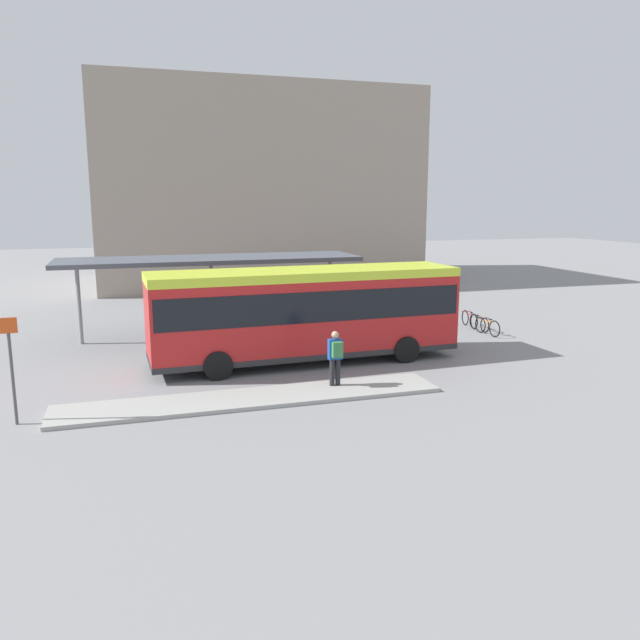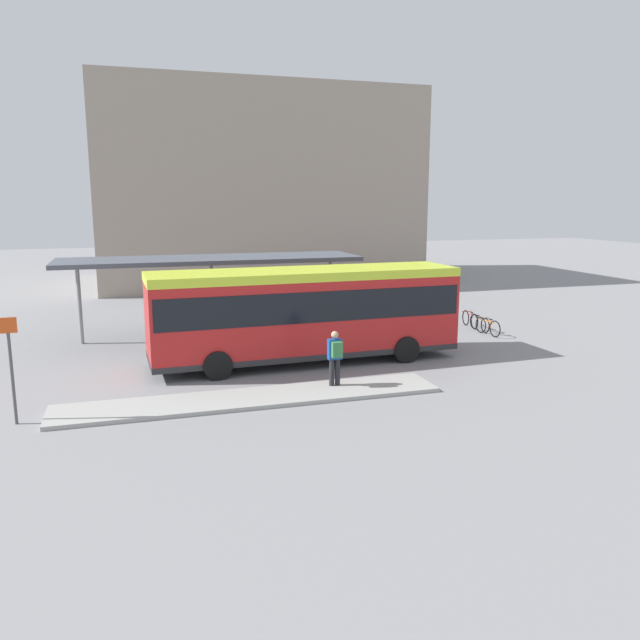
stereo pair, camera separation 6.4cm
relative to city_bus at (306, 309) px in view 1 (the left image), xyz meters
name	(u,v)px [view 1 (the left image)]	position (x,y,z in m)	size (l,w,h in m)	color
ground_plane	(306,362)	(-0.01, 0.00, -1.93)	(120.00, 120.00, 0.00)	gray
curb_island	(253,398)	(-2.67, -3.76, -1.87)	(11.09, 1.80, 0.12)	#9E9E99
city_bus	(306,309)	(0.00, 0.00, 0.00)	(10.91, 2.98, 3.31)	red
pedestrian_waiting	(336,355)	(-0.06, -3.45, -0.84)	(0.41, 0.43, 1.69)	#232328
bicycle_orange	(487,326)	(8.70, 2.06, -1.57)	(0.48, 1.68, 0.72)	black
bicycle_blue	(479,323)	(8.82, 2.91, -1.59)	(0.48, 1.58, 0.68)	black
bicycle_red	(470,319)	(8.84, 3.76, -1.57)	(0.48, 1.65, 0.72)	black
station_shelter	(211,261)	(-2.56, 5.43, 1.27)	(12.36, 3.36, 3.34)	#4C515B
platform_sign	(12,366)	(-8.87, -3.86, -0.37)	(0.44, 0.08, 2.80)	#4C4C51
station_building	(252,189)	(2.93, 23.98, 4.56)	(21.18, 12.90, 12.99)	gray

